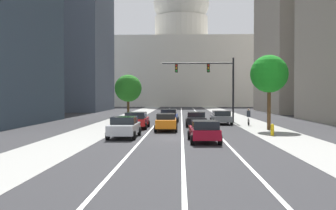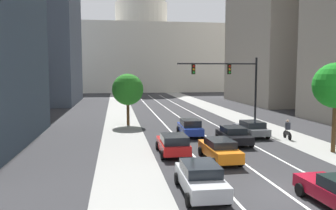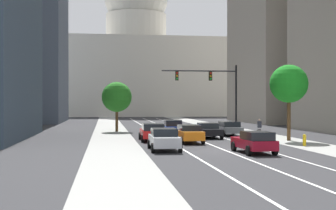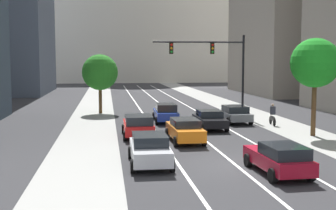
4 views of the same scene
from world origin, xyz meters
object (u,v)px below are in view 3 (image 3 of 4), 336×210
capitol_building (136,62)px  traffic_signal_mast (214,85)px  car_silver (164,139)px  car_red (152,132)px  car_orange (189,133)px  street_tree_near_left (117,97)px  street_tree_mid_right (289,84)px  car_crimson (254,142)px  car_blue (173,127)px  car_gray (229,128)px  cyclist (259,128)px  car_black (208,130)px  fire_hydrant (304,140)px

capitol_building → traffic_signal_mast: bearing=-87.4°
car_silver → car_red: 7.95m
capitol_building → car_orange: size_ratio=11.03×
car_red → traffic_signal_mast: 12.53m
car_silver → car_orange: bearing=-24.6°
street_tree_near_left → street_tree_mid_right: (14.46, -15.14, 0.95)m
car_orange → car_crimson: bearing=-163.2°
car_crimson → street_tree_near_left: size_ratio=0.77×
capitol_building → car_silver: bearing=-92.6°
car_blue → car_gray: bearing=-99.6°
car_silver → car_blue: bearing=-9.7°
capitol_building → street_tree_near_left: (-6.82, -68.21, -10.01)m
car_gray → traffic_signal_mast: (-0.79, 3.22, 4.44)m
cyclist → street_tree_near_left: street_tree_near_left is taller
car_orange → street_tree_mid_right: (9.02, 1.08, 4.13)m
car_orange → car_black: bearing=-30.1°
car_orange → car_gray: 9.68m
cyclist → street_tree_near_left: (-13.54, 10.08, 3.10)m
car_black → street_tree_near_left: 14.24m
car_black → car_gray: (2.77, 2.92, 0.02)m
fire_hydrant → street_tree_near_left: street_tree_near_left is taller
car_crimson → cyclist: 15.57m
car_red → cyclist: cyclist is taller
fire_hydrant → street_tree_near_left: size_ratio=0.16×
car_silver → car_red: size_ratio=1.02×
street_tree_near_left → traffic_signal_mast: bearing=-26.4°
car_red → street_tree_mid_right: 12.53m
car_crimson → car_red: 11.99m
traffic_signal_mast → car_black: bearing=-107.9°
car_blue → street_tree_mid_right: bearing=-129.6°
street_tree_near_left → street_tree_mid_right: street_tree_mid_right is taller
cyclist → street_tree_mid_right: 6.55m
car_blue → cyclist: bearing=-108.0°
capitol_building → cyclist: 79.66m
street_tree_mid_right → car_silver: bearing=-149.7°
car_orange → car_silver: car_silver is taller
street_tree_mid_right → car_blue: bearing=138.5°
car_blue → cyclist: size_ratio=2.67×
car_silver → street_tree_mid_right: 14.26m
car_orange → car_crimson: car_orange is taller
traffic_signal_mast → car_orange: bearing=-113.0°
car_red → street_tree_mid_right: street_tree_mid_right is taller
car_crimson → cyclist: cyclist is taller
car_orange → traffic_signal_mast: (4.75, 11.16, 4.41)m
car_red → car_blue: bearing=-21.4°
car_gray → cyclist: bearing=-126.3°
car_red → car_gray: car_red is taller
car_blue → car_crimson: bearing=-169.1°
car_blue → car_red: bearing=160.1°
car_crimson → car_silver: bearing=62.0°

